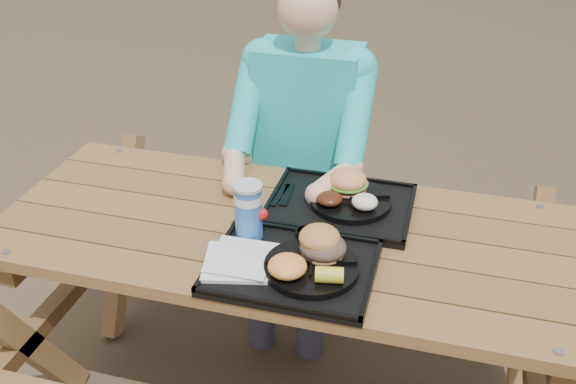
# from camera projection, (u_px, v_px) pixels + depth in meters

# --- Properties ---
(picnic_table) EXTENTS (1.80, 1.49, 0.75)m
(picnic_table) POSITION_uv_depth(u_px,v_px,m) (288.00, 322.00, 2.14)
(picnic_table) COLOR #999999
(picnic_table) RESTS_ON ground
(tray_near) EXTENTS (0.45, 0.35, 0.02)m
(tray_near) POSITION_uv_depth(u_px,v_px,m) (292.00, 269.00, 1.76)
(tray_near) COLOR black
(tray_near) RESTS_ON picnic_table
(tray_far) EXTENTS (0.45, 0.35, 0.02)m
(tray_far) POSITION_uv_depth(u_px,v_px,m) (340.00, 206.00, 2.04)
(tray_far) COLOR black
(tray_far) RESTS_ON picnic_table
(plate_near) EXTENTS (0.26, 0.26, 0.02)m
(plate_near) POSITION_uv_depth(u_px,v_px,m) (311.00, 267.00, 1.74)
(plate_near) COLOR black
(plate_near) RESTS_ON tray_near
(plate_far) EXTENTS (0.26, 0.26, 0.02)m
(plate_far) POSITION_uv_depth(u_px,v_px,m) (350.00, 201.00, 2.03)
(plate_far) COLOR black
(plate_far) RESTS_ON tray_far
(napkin_stack) EXTENTS (0.22, 0.22, 0.02)m
(napkin_stack) POSITION_uv_depth(u_px,v_px,m) (237.00, 261.00, 1.76)
(napkin_stack) COLOR white
(napkin_stack) RESTS_ON tray_near
(soda_cup) EXTENTS (0.08, 0.08, 0.16)m
(soda_cup) POSITION_uv_depth(u_px,v_px,m) (249.00, 212.00, 1.84)
(soda_cup) COLOR #1650A7
(soda_cup) RESTS_ON tray_near
(condiment_bbq) EXTENTS (0.06, 0.06, 0.03)m
(condiment_bbq) POSITION_uv_depth(u_px,v_px,m) (305.00, 235.00, 1.86)
(condiment_bbq) COLOR black
(condiment_bbq) RESTS_ON tray_near
(condiment_mustard) EXTENTS (0.04, 0.04, 0.03)m
(condiment_mustard) POSITION_uv_depth(u_px,v_px,m) (321.00, 237.00, 1.85)
(condiment_mustard) COLOR yellow
(condiment_mustard) RESTS_ON tray_near
(sandwich) EXTENTS (0.12, 0.12, 0.12)m
(sandwich) POSITION_uv_depth(u_px,v_px,m) (323.00, 236.00, 1.74)
(sandwich) COLOR #BF8243
(sandwich) RESTS_ON plate_near
(mac_cheese) EXTENTS (0.10, 0.10, 0.05)m
(mac_cheese) POSITION_uv_depth(u_px,v_px,m) (287.00, 266.00, 1.68)
(mac_cheese) COLOR #FFA943
(mac_cheese) RESTS_ON plate_near
(corn_cob) EXTENTS (0.09, 0.09, 0.04)m
(corn_cob) POSITION_uv_depth(u_px,v_px,m) (329.00, 275.00, 1.66)
(corn_cob) COLOR yellow
(corn_cob) RESTS_ON plate_near
(cutlery_far) EXTENTS (0.04, 0.15, 0.01)m
(cutlery_far) POSITION_uv_depth(u_px,v_px,m) (287.00, 194.00, 2.08)
(cutlery_far) COLOR black
(cutlery_far) RESTS_ON tray_far
(burger) EXTENTS (0.12, 0.12, 0.11)m
(burger) POSITION_uv_depth(u_px,v_px,m) (348.00, 175.00, 2.05)
(burger) COLOR #F39855
(burger) RESTS_ON plate_far
(baked_beans) EXTENTS (0.08, 0.08, 0.04)m
(baked_beans) POSITION_uv_depth(u_px,v_px,m) (329.00, 199.00, 1.99)
(baked_beans) COLOR #491E0E
(baked_beans) RESTS_ON plate_far
(potato_salad) EXTENTS (0.08, 0.08, 0.04)m
(potato_salad) POSITION_uv_depth(u_px,v_px,m) (365.00, 202.00, 1.97)
(potato_salad) COLOR white
(potato_salad) RESTS_ON plate_far
(diner) EXTENTS (0.48, 0.84, 1.28)m
(diner) POSITION_uv_depth(u_px,v_px,m) (306.00, 171.00, 2.50)
(diner) COLOR #19AEB1
(diner) RESTS_ON ground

